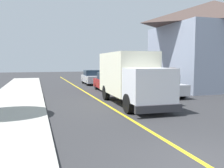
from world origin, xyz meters
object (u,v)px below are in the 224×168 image
object	(u,v)px
parked_car_mid	(92,78)
house_across_street	(213,43)
parked_car_near	(108,82)
parked_van_across	(164,86)
box_truck	(130,76)

from	to	relation	value
parked_car_mid	house_across_street	size ratio (longest dim) A/B	0.40
parked_car_near	parked_car_mid	world-z (taller)	same
parked_car_mid	parked_van_across	xyz separation A→B (m)	(3.03, -11.26, 0.00)
box_truck	parked_car_mid	bearing A→B (deg)	87.26
house_across_street	box_truck	bearing A→B (deg)	-152.10
box_truck	parked_car_mid	xyz separation A→B (m)	(0.65, 13.63, -0.97)
parked_car_mid	parked_van_across	distance (m)	11.66
parked_car_mid	house_across_street	distance (m)	13.44
parked_car_near	parked_van_across	bearing A→B (deg)	-56.49
parked_car_mid	parked_van_across	world-z (taller)	same
box_truck	parked_car_near	xyz separation A→B (m)	(0.66, 6.93, -0.97)
parked_car_near	house_across_street	size ratio (longest dim) A/B	0.40
box_truck	house_across_street	distance (m)	12.68
parked_car_mid	house_across_street	bearing A→B (deg)	-37.23
parked_van_across	house_across_street	size ratio (longest dim) A/B	0.40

